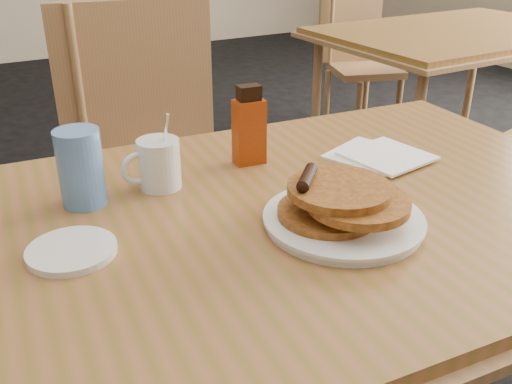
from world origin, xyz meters
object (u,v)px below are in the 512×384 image
Objects in this scene: chair_neighbor_far at (357,52)px; syrup_bottle at (249,128)px; neighbor_table at (459,37)px; main_table at (295,224)px; blue_tumbler at (81,168)px; pancake_plate at (343,210)px; chair_main_far at (152,149)px; coffee_mug at (158,163)px.

syrup_bottle is at bearing -115.75° from chair_neighbor_far.
neighbor_table is at bearing 35.13° from syrup_bottle.
main_table is 2.57m from chair_neighbor_far.
main_table is 0.25m from syrup_bottle.
chair_neighbor_far is 2.68m from blue_tumbler.
syrup_bottle is (-0.00, 0.32, 0.05)m from pancake_plate.
chair_main_far is at bearing 93.20° from pancake_plate.
blue_tumbler is (-0.34, 0.20, 0.11)m from main_table.
syrup_bottle is 0.36m from blue_tumbler.
pancake_plate is 0.33m from syrup_bottle.
pancake_plate is (0.03, -0.10, 0.07)m from main_table.
blue_tumbler is at bearing -110.72° from chair_main_far.
syrup_bottle reaches higher than chair_neighbor_far.
coffee_mug is 1.07× the size of blue_tumbler.
pancake_plate is at bearing -142.90° from neighbor_table.
chair_main_far reaches higher than neighbor_table.
coffee_mug is at bearing -0.73° from blue_tumbler.
pancake_plate is (-1.66, -1.25, 0.07)m from neighbor_table.
pancake_plate reaches higher than neighbor_table.
coffee_mug is 0.22m from syrup_bottle.
coffee_mug is (-0.17, -0.54, 0.19)m from chair_main_far.
coffee_mug reaches higher than pancake_plate.
main_table is 9.19× the size of coffee_mug.
neighbor_table is 1.91m from syrup_bottle.
chair_main_far reaches higher than syrup_bottle.
neighbor_table is 2.24m from blue_tumbler.
main_table is 1.06× the size of neighbor_table.
syrup_bottle reaches higher than blue_tumbler.
chair_main_far is 2.09m from chair_neighbor_far.
neighbor_table is 0.79m from chair_neighbor_far.
pancake_plate reaches higher than main_table.
neighbor_table is 9.29× the size of blue_tumbler.
neighbor_table is at bearing 25.14° from blue_tumbler.
chair_neighbor_far is (0.02, 0.76, -0.21)m from neighbor_table.
main_table and neighbor_table have the same top height.
chair_neighbor_far is at bearing 88.72° from neighbor_table.
coffee_mug reaches higher than chair_neighbor_far.
blue_tumbler reaches higher than neighbor_table.
neighbor_table is (1.69, 1.15, -0.00)m from main_table.
pancake_plate is 1.63× the size of syrup_bottle.
chair_neighbor_far is at bearing 44.33° from chair_main_far.
pancake_plate is 1.80× the size of coffee_mug.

